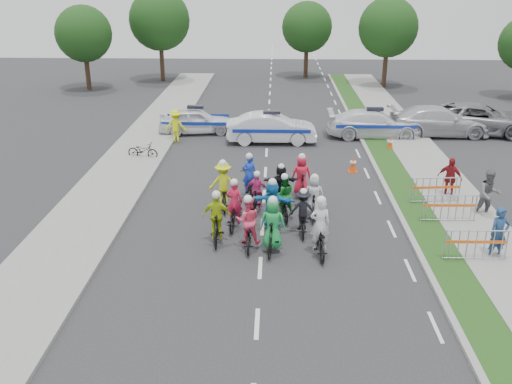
{
  "coord_description": "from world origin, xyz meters",
  "views": [
    {
      "loc": [
        0.4,
        -15.56,
        8.56
      ],
      "look_at": [
        -0.25,
        3.64,
        1.1
      ],
      "focal_mm": 40.0,
      "sensor_mm": 36.0,
      "label": 1
    }
  ],
  "objects_px": {
    "rider_2": "(248,228)",
    "marshal_hiviz": "(176,126)",
    "rider_11": "(281,187)",
    "tree_1": "(388,27)",
    "barrier_0": "(476,246)",
    "rider_1": "(273,230)",
    "rider_7": "(314,201)",
    "rider_6": "(235,211)",
    "police_car_0": "(196,121)",
    "cone_0": "(353,165)",
    "spectator_1": "(489,194)",
    "rider_5": "(272,208)",
    "civilian_sedan": "(439,121)",
    "cone_1": "(390,144)",
    "rider_0": "(320,235)",
    "police_car_1": "(272,128)",
    "rider_13": "(301,181)",
    "rider_3": "(217,222)",
    "spectator_0": "(499,234)",
    "parked_bike": "(143,150)",
    "tree_4": "(307,27)",
    "tree_0": "(84,34)",
    "barrier_1": "(449,209)",
    "rider_9": "(257,196)",
    "rider_8": "(284,201)",
    "tree_3": "(160,20)",
    "civilian_suv": "(479,119)",
    "police_car_2": "(374,124)",
    "spectator_2": "(450,178)",
    "rider_4": "(303,215)",
    "rider_12": "(249,182)",
    "rider_10": "(223,189)"
  },
  "relations": [
    {
      "from": "rider_6",
      "to": "rider_8",
      "type": "xyz_separation_m",
      "value": [
        1.77,
        0.89,
        0.04
      ]
    },
    {
      "from": "rider_6",
      "to": "police_car_0",
      "type": "distance_m",
      "value": 12.98
    },
    {
      "from": "rider_0",
      "to": "tree_3",
      "type": "bearing_deg",
      "value": -74.01
    },
    {
      "from": "cone_0",
      "to": "parked_bike",
      "type": "distance_m",
      "value": 10.14
    },
    {
      "from": "rider_8",
      "to": "tree_4",
      "type": "bearing_deg",
      "value": -101.17
    },
    {
      "from": "rider_1",
      "to": "rider_7",
      "type": "height_order",
      "value": "rider_1"
    },
    {
      "from": "rider_11",
      "to": "rider_6",
      "type": "bearing_deg",
      "value": 46.43
    },
    {
      "from": "police_car_0",
      "to": "barrier_1",
      "type": "distance_m",
      "value": 16.17
    },
    {
      "from": "rider_1",
      "to": "cone_1",
      "type": "xyz_separation_m",
      "value": [
        5.94,
        11.51,
        -0.42
      ]
    },
    {
      "from": "spectator_0",
      "to": "rider_13",
      "type": "bearing_deg",
      "value": 130.29
    },
    {
      "from": "cone_1",
      "to": "barrier_0",
      "type": "bearing_deg",
      "value": -88.14
    },
    {
      "from": "cone_0",
      "to": "spectator_1",
      "type": "bearing_deg",
      "value": -49.16
    },
    {
      "from": "cone_1",
      "to": "parked_bike",
      "type": "xyz_separation_m",
      "value": [
        -12.33,
        -1.8,
        0.06
      ]
    },
    {
      "from": "rider_11",
      "to": "tree_1",
      "type": "bearing_deg",
      "value": -115.1
    },
    {
      "from": "police_car_2",
      "to": "tree_1",
      "type": "distance_m",
      "value": 15.65
    },
    {
      "from": "rider_8",
      "to": "barrier_0",
      "type": "distance_m",
      "value": 6.79
    },
    {
      "from": "rider_0",
      "to": "barrier_1",
      "type": "distance_m",
      "value": 5.44
    },
    {
      "from": "tree_0",
      "to": "tree_4",
      "type": "bearing_deg",
      "value": 19.44
    },
    {
      "from": "cone_0",
      "to": "tree_0",
      "type": "height_order",
      "value": "tree_0"
    },
    {
      "from": "rider_9",
      "to": "barrier_1",
      "type": "relative_size",
      "value": 0.84
    },
    {
      "from": "rider_7",
      "to": "cone_1",
      "type": "xyz_separation_m",
      "value": [
        4.45,
        8.78,
        -0.35
      ]
    },
    {
      "from": "rider_4",
      "to": "rider_12",
      "type": "height_order",
      "value": "rider_12"
    },
    {
      "from": "rider_4",
      "to": "barrier_1",
      "type": "relative_size",
      "value": 0.85
    },
    {
      "from": "rider_12",
      "to": "civilian_sedan",
      "type": "height_order",
      "value": "rider_12"
    },
    {
      "from": "tree_3",
      "to": "spectator_2",
      "type": "bearing_deg",
      "value": -57.6
    },
    {
      "from": "rider_11",
      "to": "spectator_0",
      "type": "xyz_separation_m",
      "value": [
        6.81,
        -4.33,
        0.15
      ]
    },
    {
      "from": "rider_13",
      "to": "rider_3",
      "type": "bearing_deg",
      "value": 45.12
    },
    {
      "from": "rider_0",
      "to": "cone_0",
      "type": "bearing_deg",
      "value": -107.76
    },
    {
      "from": "parked_bike",
      "to": "police_car_0",
      "type": "bearing_deg",
      "value": -11.46
    },
    {
      "from": "police_car_1",
      "to": "rider_13",
      "type": "bearing_deg",
      "value": -172.64
    },
    {
      "from": "cone_1",
      "to": "rider_0",
      "type": "bearing_deg",
      "value": -110.84
    },
    {
      "from": "civilian_sedan",
      "to": "police_car_1",
      "type": "bearing_deg",
      "value": 99.7
    },
    {
      "from": "spectator_1",
      "to": "tree_3",
      "type": "relative_size",
      "value": 0.25
    },
    {
      "from": "spectator_2",
      "to": "civilian_suv",
      "type": "bearing_deg",
      "value": 99.75
    },
    {
      "from": "cone_1",
      "to": "spectator_2",
      "type": "bearing_deg",
      "value": -80.32
    },
    {
      "from": "rider_9",
      "to": "tree_0",
      "type": "relative_size",
      "value": 0.27
    },
    {
      "from": "barrier_0",
      "to": "tree_1",
      "type": "xyz_separation_m",
      "value": [
        2.3,
        29.42,
        3.98
      ]
    },
    {
      "from": "police_car_1",
      "to": "tree_4",
      "type": "relative_size",
      "value": 0.75
    },
    {
      "from": "rider_10",
      "to": "rider_11",
      "type": "height_order",
      "value": "rider_10"
    },
    {
      "from": "civilian_suv",
      "to": "barrier_0",
      "type": "height_order",
      "value": "civilian_suv"
    },
    {
      "from": "rider_2",
      "to": "marshal_hiviz",
      "type": "xyz_separation_m",
      "value": [
        -4.45,
        12.46,
        0.16
      ]
    },
    {
      "from": "rider_1",
      "to": "civilian_sedan",
      "type": "bearing_deg",
      "value": -114.46
    },
    {
      "from": "rider_5",
      "to": "civilian_sedan",
      "type": "distance_m",
      "value": 15.7
    },
    {
      "from": "rider_1",
      "to": "rider_3",
      "type": "bearing_deg",
      "value": -10.78
    },
    {
      "from": "barrier_0",
      "to": "tree_0",
      "type": "xyz_separation_m",
      "value": [
        -20.7,
        27.42,
        3.63
      ]
    },
    {
      "from": "spectator_0",
      "to": "rider_1",
      "type": "bearing_deg",
      "value": 168.17
    },
    {
      "from": "rider_13",
      "to": "spectator_1",
      "type": "height_order",
      "value": "rider_13"
    },
    {
      "from": "rider_2",
      "to": "tree_0",
      "type": "xyz_separation_m",
      "value": [
        -13.57,
        26.59,
        3.49
      ]
    },
    {
      "from": "rider_7",
      "to": "spectator_0",
      "type": "distance_m",
      "value": 6.36
    },
    {
      "from": "rider_11",
      "to": "cone_0",
      "type": "xyz_separation_m",
      "value": [
        3.31,
        4.0,
        -0.38
      ]
    }
  ]
}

